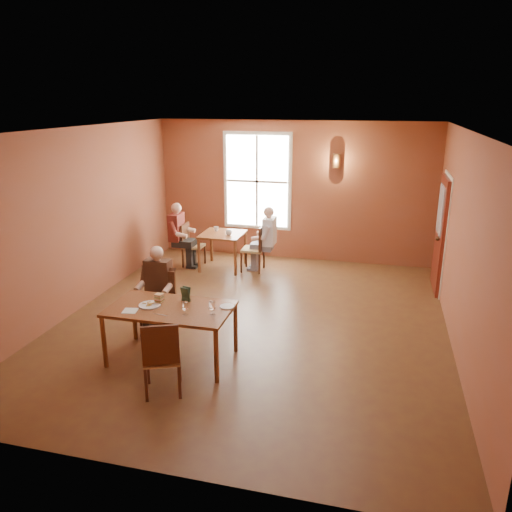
% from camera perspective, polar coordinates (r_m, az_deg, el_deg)
% --- Properties ---
extents(ground, '(6.00, 7.00, 0.01)m').
position_cam_1_polar(ground, '(8.08, -0.35, -7.53)').
color(ground, brown).
rests_on(ground, ground).
extents(wall_back, '(6.00, 0.04, 3.00)m').
position_cam_1_polar(wall_back, '(10.91, 4.30, 7.34)').
color(wall_back, brown).
rests_on(wall_back, ground).
extents(wall_front, '(6.00, 0.04, 3.00)m').
position_cam_1_polar(wall_front, '(4.47, -11.88, -8.42)').
color(wall_front, brown).
rests_on(wall_front, ground).
extents(wall_left, '(0.04, 7.00, 3.00)m').
position_cam_1_polar(wall_left, '(8.79, -19.70, 3.87)').
color(wall_left, brown).
rests_on(wall_left, ground).
extents(wall_right, '(0.04, 7.00, 3.00)m').
position_cam_1_polar(wall_right, '(7.43, 22.64, 1.14)').
color(wall_right, brown).
rests_on(wall_right, ground).
extents(ceiling, '(6.00, 7.00, 0.04)m').
position_cam_1_polar(ceiling, '(7.33, -0.40, 14.22)').
color(ceiling, white).
rests_on(ceiling, wall_back).
extents(window, '(1.36, 0.10, 1.96)m').
position_cam_1_polar(window, '(10.99, 0.13, 8.53)').
color(window, white).
rests_on(window, wall_back).
extents(door, '(0.12, 1.04, 2.10)m').
position_cam_1_polar(door, '(9.74, 20.24, 2.33)').
color(door, maroon).
rests_on(door, ground).
extents(wall_sconce, '(0.16, 0.16, 0.28)m').
position_cam_1_polar(wall_sconce, '(10.59, 9.17, 10.69)').
color(wall_sconce, brown).
rests_on(wall_sconce, wall_back).
extents(main_table, '(1.64, 0.92, 0.77)m').
position_cam_1_polar(main_table, '(6.94, -9.61, -8.72)').
color(main_table, brown).
rests_on(main_table, ground).
extents(chair_diner_main, '(0.42, 0.42, 0.96)m').
position_cam_1_polar(chair_diner_main, '(7.63, -11.16, -5.51)').
color(chair_diner_main, '#5C3013').
rests_on(chair_diner_main, ground).
extents(diner_main, '(0.51, 0.51, 1.28)m').
position_cam_1_polar(diner_main, '(7.54, -11.33, -4.49)').
color(diner_main, '#3C2B22').
rests_on(diner_main, ground).
extents(chair_empty, '(0.56, 0.56, 0.97)m').
position_cam_1_polar(chair_empty, '(6.20, -10.67, -11.12)').
color(chair_empty, '#3D1E0F').
rests_on(chair_empty, ground).
extents(plate_food, '(0.32, 0.32, 0.04)m').
position_cam_1_polar(plate_food, '(6.87, -12.05, -5.44)').
color(plate_food, white).
rests_on(plate_food, main_table).
extents(sandwich, '(0.11, 0.11, 0.12)m').
position_cam_1_polar(sandwich, '(6.91, -11.00, -4.89)').
color(sandwich, tan).
rests_on(sandwich, main_table).
extents(goblet_b, '(0.09, 0.09, 0.20)m').
position_cam_1_polar(goblet_b, '(6.44, -5.05, -5.91)').
color(goblet_b, silver).
rests_on(goblet_b, main_table).
extents(goblet_c, '(0.10, 0.10, 0.19)m').
position_cam_1_polar(goblet_c, '(6.49, -8.14, -5.90)').
color(goblet_c, silver).
rests_on(goblet_c, main_table).
extents(menu_stand, '(0.14, 0.09, 0.21)m').
position_cam_1_polar(menu_stand, '(6.90, -8.03, -4.34)').
color(menu_stand, '#263E2A').
rests_on(menu_stand, main_table).
extents(knife, '(0.21, 0.04, 0.00)m').
position_cam_1_polar(knife, '(6.58, -10.89, -6.61)').
color(knife, silver).
rests_on(knife, main_table).
extents(napkin, '(0.21, 0.21, 0.01)m').
position_cam_1_polar(napkin, '(6.78, -14.19, -6.09)').
color(napkin, silver).
rests_on(napkin, main_table).
extents(side_plate, '(0.26, 0.26, 0.02)m').
position_cam_1_polar(side_plate, '(6.70, -3.33, -5.78)').
color(side_plate, silver).
rests_on(side_plate, main_table).
extents(second_table, '(0.86, 0.86, 0.75)m').
position_cam_1_polar(second_table, '(10.48, -3.81, 0.60)').
color(second_table, brown).
rests_on(second_table, ground).
extents(chair_diner_white, '(0.42, 0.42, 0.96)m').
position_cam_1_polar(chair_diner_white, '(10.27, -0.37, 0.89)').
color(chair_diner_white, brown).
rests_on(chair_diner_white, ground).
extents(diner_white, '(0.52, 0.52, 1.30)m').
position_cam_1_polar(diner_white, '(10.22, -0.21, 1.79)').
color(diner_white, white).
rests_on(diner_white, ground).
extents(chair_diner_maroon, '(0.40, 0.40, 0.91)m').
position_cam_1_polar(chair_diner_maroon, '(10.67, -7.14, 1.25)').
color(chair_diner_maroon, brown).
rests_on(chair_diner_maroon, ground).
extents(diner_maroon, '(0.53, 0.53, 1.32)m').
position_cam_1_polar(diner_maroon, '(10.62, -7.34, 2.32)').
color(diner_maroon, maroon).
rests_on(diner_maroon, ground).
extents(cup_a, '(0.13, 0.13, 0.09)m').
position_cam_1_polar(cup_a, '(10.22, -3.13, 2.65)').
color(cup_a, white).
rests_on(cup_a, second_table).
extents(cup_b, '(0.13, 0.13, 0.10)m').
position_cam_1_polar(cup_b, '(10.56, -4.58, 3.11)').
color(cup_b, white).
rests_on(cup_b, second_table).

